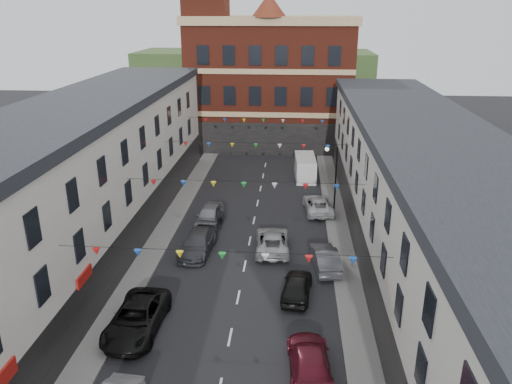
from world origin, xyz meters
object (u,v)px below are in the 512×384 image
(street_lamp, at_px, (333,171))
(car_right_d, at_px, (297,286))
(car_left_d, at_px, (198,243))
(pedestrian, at_px, (219,217))
(car_right_e, at_px, (325,258))
(moving_car, at_px, (272,241))
(car_right_c, at_px, (309,361))
(car_left_c, at_px, (137,318))
(car_left_e, at_px, (209,216))
(white_van, at_px, (305,167))
(car_right_f, at_px, (318,204))

(street_lamp, distance_m, car_right_d, 14.27)
(street_lamp, height_order, car_left_d, street_lamp)
(car_left_d, bearing_deg, pedestrian, 82.51)
(car_right_e, distance_m, moving_car, 4.45)
(car_right_c, height_order, pedestrian, pedestrian)
(car_left_c, height_order, car_right_d, car_left_c)
(car_right_d, bearing_deg, car_right_c, 101.16)
(car_right_c, xyz_separation_m, car_right_d, (-0.60, 6.91, 0.00))
(car_left_e, bearing_deg, car_left_d, -86.69)
(car_right_d, distance_m, moving_car, 6.52)
(car_left_c, relative_size, car_left_d, 1.10)
(white_van, distance_m, pedestrian, 15.30)
(car_left_e, distance_m, car_right_c, 19.06)
(car_right_f, distance_m, white_van, 9.45)
(car_right_c, relative_size, moving_car, 0.95)
(car_left_c, distance_m, car_left_e, 14.73)
(car_left_d, bearing_deg, car_right_f, 47.79)
(car_right_c, xyz_separation_m, car_right_e, (1.30, 10.72, 0.03))
(car_right_e, bearing_deg, street_lamp, -103.71)
(car_left_d, xyz_separation_m, white_van, (8.03, 17.86, 0.40))
(car_left_c, bearing_deg, pedestrian, 81.67)
(car_left_d, bearing_deg, car_right_e, -5.75)
(car_left_c, xyz_separation_m, car_left_d, (1.58, 9.63, -0.04))
(car_left_d, relative_size, car_right_e, 1.14)
(car_left_c, xyz_separation_m, pedestrian, (2.50, 13.94, 0.17))
(car_right_d, height_order, moving_car, moving_car)
(car_right_e, bearing_deg, car_left_d, -17.93)
(car_right_e, xyz_separation_m, moving_car, (-3.70, 2.47, -0.02))
(car_left_c, relative_size, car_right_f, 1.13)
(street_lamp, height_order, car_right_c, street_lamp)
(street_lamp, relative_size, car_left_e, 1.29)
(car_right_e, bearing_deg, car_left_c, 29.15)
(car_left_e, bearing_deg, car_right_f, 24.29)
(pedestrian, bearing_deg, car_right_e, -55.89)
(car_left_e, xyz_separation_m, white_van, (8.03, 12.85, 0.35))
(car_right_f, bearing_deg, car_right_c, 80.63)
(car_right_e, bearing_deg, white_van, -94.45)
(street_lamp, relative_size, car_right_f, 1.20)
(car_left_c, bearing_deg, car_left_d, 82.53)
(car_left_e, xyz_separation_m, car_right_f, (9.02, 3.46, -0.10))
(car_right_c, distance_m, car_right_f, 20.88)
(car_right_d, xyz_separation_m, pedestrian, (-6.28, 9.77, 0.23))
(car_right_d, bearing_deg, car_left_c, 31.54)
(car_left_c, height_order, car_right_e, car_left_c)
(car_left_e, relative_size, car_right_d, 1.10)
(car_right_d, distance_m, pedestrian, 11.62)
(car_left_e, height_order, car_right_c, car_left_e)
(car_left_e, bearing_deg, street_lamp, 20.39)
(street_lamp, height_order, white_van, street_lamp)
(car_right_f, xyz_separation_m, white_van, (-0.99, 9.39, 0.45))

